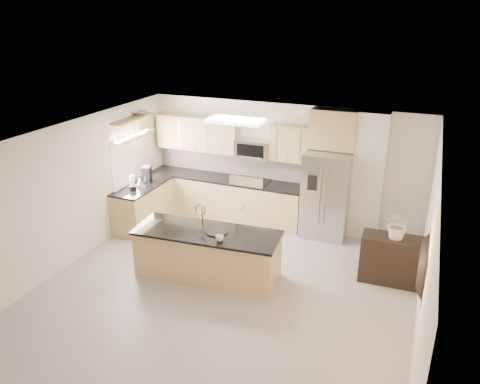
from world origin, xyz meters
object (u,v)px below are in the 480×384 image
at_px(blender, 132,184).
at_px(refrigerator, 326,195).
at_px(flower_vase, 400,217).
at_px(range, 251,201).
at_px(kettle, 140,182).
at_px(television, 419,264).
at_px(cup, 220,238).
at_px(credenza, 392,260).
at_px(platter, 217,232).
at_px(coffee_maker, 147,174).
at_px(microwave, 253,149).
at_px(bowl, 139,112).
at_px(island, 208,254).

bearing_deg(blender, refrigerator, 19.77).
bearing_deg(flower_vase, range, 155.73).
xyz_separation_m(refrigerator, kettle, (-3.68, -1.14, 0.15)).
bearing_deg(flower_vase, television, -78.19).
bearing_deg(flower_vase, cup, -155.15).
xyz_separation_m(cup, television, (3.03, -0.46, 0.43)).
bearing_deg(cup, kettle, 149.40).
relative_size(refrigerator, credenza, 1.68).
bearing_deg(credenza, platter, -162.65).
distance_m(blender, coffee_maker, 0.56).
bearing_deg(credenza, refrigerator, 135.11).
relative_size(range, microwave, 1.50).
bearing_deg(platter, credenza, 19.47).
height_order(microwave, platter, microwave).
bearing_deg(kettle, flower_vase, -2.64).
bearing_deg(bowl, cup, -35.92).
distance_m(credenza, cup, 2.97).
distance_m(microwave, flower_vase, 3.54).
height_order(bowl, flower_vase, bowl).
height_order(microwave, television, microwave).
height_order(platter, bowl, bowl).
xyz_separation_m(platter, bowl, (-2.55, 1.71, 1.51)).
bearing_deg(island, microwave, 88.43).
xyz_separation_m(range, cup, (0.48, -2.66, 0.45)).
height_order(refrigerator, bowl, bowl).
distance_m(credenza, bowl, 5.76).
bearing_deg(blender, microwave, 36.10).
bearing_deg(credenza, island, -163.01).
bearing_deg(flower_vase, microwave, 153.89).
bearing_deg(blender, platter, -23.06).
bearing_deg(coffee_maker, refrigerator, 11.72).
height_order(blender, flower_vase, flower_vase).
height_order(microwave, cup, microwave).
relative_size(island, flower_vase, 3.36).
distance_m(range, flower_vase, 3.54).
bearing_deg(island, refrigerator, 52.87).
height_order(island, bowl, bowl).
bearing_deg(island, television, -16.01).
relative_size(platter, blender, 1.17).
bearing_deg(flower_vase, credenza, 144.73).
height_order(island, credenza, island).
bearing_deg(range, refrigerator, -1.60).
bearing_deg(credenza, coffee_maker, 171.61).
xyz_separation_m(island, blender, (-2.21, 1.05, 0.63)).
bearing_deg(bowl, blender, -75.98).
distance_m(blender, television, 5.85).
distance_m(microwave, blender, 2.63).
relative_size(microwave, refrigerator, 0.43).
bearing_deg(blender, bowl, 104.02).
bearing_deg(blender, coffee_maker, 92.03).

